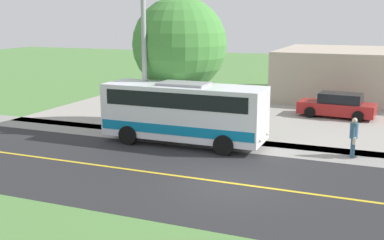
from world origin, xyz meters
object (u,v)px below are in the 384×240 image
shuttle_bus_front (184,110)px  street_light_pole (143,38)px  parked_car_near (338,106)px  pedestrian_with_bags (354,136)px  tree_curbside (180,45)px

shuttle_bus_front → street_light_pole: bearing=-100.3°
street_light_pole → parked_car_near: (-8.64, 8.41, -4.20)m
street_light_pole → parked_car_near: size_ratio=1.97×
pedestrian_with_bags → street_light_pole: size_ratio=0.19×
shuttle_bus_front → pedestrian_with_bags: size_ratio=4.50×
pedestrian_with_bags → tree_curbside: (-2.26, -9.06, 3.53)m
shuttle_bus_front → street_light_pole: 4.04m
street_light_pole → parked_car_near: street_light_pole is taller
pedestrian_with_bags → street_light_pole: bearing=-88.6°
shuttle_bus_front → tree_curbside: bearing=-153.1°
street_light_pole → parked_car_near: bearing=135.8°
tree_curbside → parked_car_near: bearing=128.9°
shuttle_bus_front → tree_curbside: 4.35m
shuttle_bus_front → pedestrian_with_bags: bearing=95.0°
pedestrian_with_bags → parked_car_near: size_ratio=0.38×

